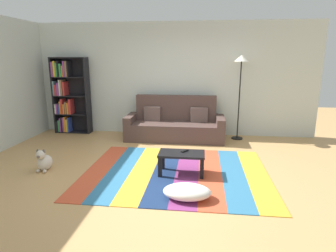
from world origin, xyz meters
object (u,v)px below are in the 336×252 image
object	(u,v)px
bookshelf	(67,96)
pouf	(187,192)
couch	(175,125)
dog	(44,161)
standing_lamp	(241,70)
tv_remote	(185,151)
coffee_table	(182,157)

from	to	relation	value
bookshelf	pouf	bearing A→B (deg)	-45.18
couch	dog	distance (m)	2.99
bookshelf	dog	size ratio (longest dim) A/B	4.73
couch	standing_lamp	distance (m)	1.94
couch	bookshelf	distance (m)	2.82
tv_remote	bookshelf	bearing A→B (deg)	178.59
dog	tv_remote	distance (m)	2.39
bookshelf	pouf	world-z (taller)	bookshelf
couch	dog	bearing A→B (deg)	-132.53
tv_remote	standing_lamp	bearing A→B (deg)	98.20
bookshelf	tv_remote	world-z (taller)	bookshelf
coffee_table	pouf	world-z (taller)	coffee_table
pouf	standing_lamp	world-z (taller)	standing_lamp
standing_lamp	bookshelf	bearing A→B (deg)	178.47
standing_lamp	couch	bearing A→B (deg)	-173.37
coffee_table	pouf	size ratio (longest dim) A/B	1.14
bookshelf	coffee_table	bearing A→B (deg)	-37.77
dog	coffee_table	bearing A→B (deg)	2.87
coffee_table	standing_lamp	size ratio (longest dim) A/B	0.39
coffee_table	tv_remote	distance (m)	0.12
bookshelf	coffee_table	xyz separation A→B (m)	(3.05, -2.36, -0.63)
dog	tv_remote	size ratio (longest dim) A/B	2.65
tv_remote	coffee_table	bearing A→B (deg)	-87.79
tv_remote	pouf	bearing A→B (deg)	-49.13
couch	tv_remote	size ratio (longest dim) A/B	15.07
pouf	dog	distance (m)	2.57
couch	bookshelf	world-z (taller)	bookshelf
dog	pouf	bearing A→B (deg)	-16.47
coffee_table	dog	world-z (taller)	dog
coffee_table	dog	bearing A→B (deg)	-177.13
couch	bookshelf	xyz separation A→B (m)	(-2.74, 0.28, 0.60)
tv_remote	couch	bearing A→B (deg)	135.06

